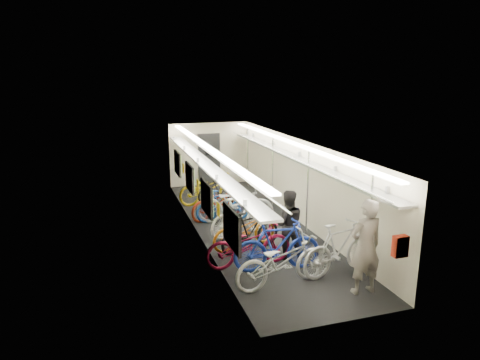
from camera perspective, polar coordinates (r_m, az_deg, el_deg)
train_car_shell at (r=12.21m, az=-1.29°, el=2.01°), size 10.00×10.00×10.00m
bicycle_0 at (r=8.76m, az=5.61°, el=-10.68°), size 2.14×1.00×1.08m
bicycle_1 at (r=9.37m, az=4.99°, el=-8.69°), size 1.99×0.76×1.17m
bicycle_2 at (r=9.58m, az=1.17°, el=-8.51°), size 2.01×0.75×1.04m
bicycle_3 at (r=10.36m, az=1.45°, el=-6.81°), size 1.76×0.96×1.02m
bicycle_4 at (r=10.57m, az=0.63°, el=-6.61°), size 1.89×1.06×0.94m
bicycle_5 at (r=11.30m, az=-0.01°, el=-4.84°), size 1.88×1.04×1.09m
bicycle_6 at (r=12.24m, az=-0.69°, el=-3.18°), size 2.33×1.46×1.16m
bicycle_7 at (r=12.40m, az=-2.26°, el=-3.43°), size 1.62×0.51×0.96m
bicycle_8 at (r=12.70m, az=-2.86°, el=-2.89°), size 2.05×1.36×1.02m
bicycle_9 at (r=13.94m, az=-2.47°, el=-1.53°), size 1.61×0.73×0.93m
bicycle_10 at (r=14.09m, az=-4.08°, el=-1.08°), size 2.09×0.84×1.08m
bicycle_11 at (r=9.45m, az=13.14°, el=-8.82°), size 2.02×0.98×1.17m
passenger_near at (r=8.66m, az=16.36°, el=-8.53°), size 0.72×0.49×1.91m
passenger_mid at (r=9.97m, az=6.32°, el=-5.89°), size 0.91×0.78×1.63m
backpack at (r=8.00m, az=20.58°, el=-8.26°), size 0.26×0.14×0.38m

